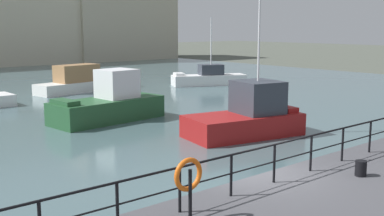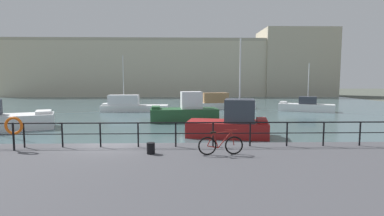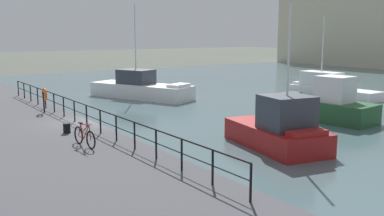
# 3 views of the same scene
# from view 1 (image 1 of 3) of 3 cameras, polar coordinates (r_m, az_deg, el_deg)

# --- Properties ---
(ground_plane) EXTENTS (240.00, 240.00, 0.00)m
(ground_plane) POSITION_cam_1_polar(r_m,az_deg,el_deg) (14.27, 8.22, -11.68)
(ground_plane) COLOR #4C5147
(moored_green_narrowboat) EXTENTS (6.54, 3.12, 2.83)m
(moored_green_narrowboat) POSITION_cam_1_polar(r_m,az_deg,el_deg) (26.89, -9.87, 0.48)
(moored_green_narrowboat) COLOR #23512D
(moored_green_narrowboat) RESTS_ON water_basin
(moored_red_daysailer) EXTENTS (6.77, 4.51, 6.01)m
(moored_red_daysailer) POSITION_cam_1_polar(r_m,az_deg,el_deg) (42.87, 2.02, 3.63)
(moored_red_daysailer) COLOR white
(moored_red_daysailer) RESTS_ON water_basin
(moored_harbor_tender) EXTENTS (5.94, 3.65, 6.71)m
(moored_harbor_tender) POSITION_cam_1_polar(r_m,az_deg,el_deg) (23.01, 6.71, -1.00)
(moored_harbor_tender) COLOR maroon
(moored_harbor_tender) RESTS_ON water_basin
(moored_white_yacht) EXTENTS (9.22, 3.47, 2.20)m
(moored_white_yacht) POSITION_cam_1_polar(r_m,az_deg,el_deg) (39.80, -12.67, 3.13)
(moored_white_yacht) COLOR white
(moored_white_yacht) RESTS_ON water_basin
(quay_railing) EXTENTS (24.43, 0.07, 1.08)m
(quay_railing) POSITION_cam_1_polar(r_m,az_deg,el_deg) (13.61, 12.04, -5.03)
(quay_railing) COLOR black
(quay_railing) RESTS_ON quay_promenade
(mooring_bollard) EXTENTS (0.32, 0.32, 0.44)m
(mooring_bollard) POSITION_cam_1_polar(r_m,az_deg,el_deg) (14.30, 19.52, -6.81)
(mooring_bollard) COLOR black
(mooring_bollard) RESTS_ON quay_promenade
(life_ring_stand) EXTENTS (0.75, 0.16, 1.40)m
(life_ring_stand) POSITION_cam_1_polar(r_m,az_deg,el_deg) (10.30, -0.41, -8.22)
(life_ring_stand) COLOR black
(life_ring_stand) RESTS_ON quay_promenade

